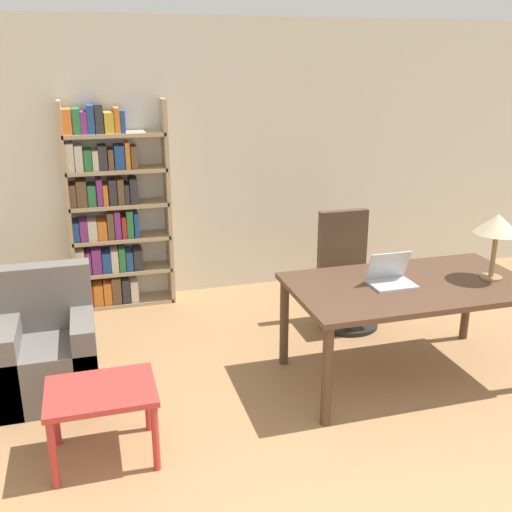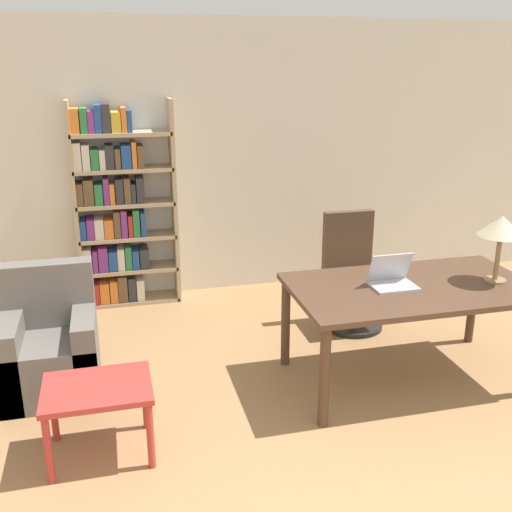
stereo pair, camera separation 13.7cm
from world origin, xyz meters
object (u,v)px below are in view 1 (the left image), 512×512
Objects in this scene: table_lamp at (497,226)px; side_table_blue at (101,399)px; office_chair at (347,276)px; armchair at (49,354)px; laptop at (390,277)px; bookshelf at (110,212)px; desk at (410,294)px.

table_lamp is 0.77× the size of side_table_blue.
office_chair is at bearing 121.05° from table_lamp.
table_lamp reaches higher than office_chair.
armchair is (-0.34, 0.87, -0.09)m from side_table_blue.
laptop is at bearing -97.23° from office_chair.
bookshelf is at bearing 153.02° from office_chair.
table_lamp is at bearing 6.31° from side_table_blue.
desk is at bearing 9.69° from side_table_blue.
bookshelf is (-2.03, 2.05, 0.27)m from desk.
bookshelf is (-2.00, 1.02, 0.49)m from office_chair.
table_lamp is 2.99m from side_table_blue.
laptop is (-0.16, 0.03, 0.14)m from desk.
office_chair is at bearing 12.02° from armchair.
side_table_blue is (-2.88, -0.32, -0.76)m from table_lamp.
armchair is at bearing 169.34° from desk.
desk is 5.57× the size of laptop.
desk reaches higher than side_table_blue.
office_chair is 2.30m from bookshelf.
bookshelf reaches higher than armchair.
armchair is (-2.43, 0.46, -0.50)m from laptop.
bookshelf is (0.55, 1.56, 0.63)m from armchair.
table_lamp is (0.79, -0.09, 0.35)m from laptop.
desk is 0.21m from laptop.
desk is 2.76× the size of side_table_blue.
office_chair is at bearing -26.98° from bookshelf.
office_chair reaches higher than side_table_blue.
desk is at bearing -88.35° from office_chair.
table_lamp reaches higher than desk.
side_table_blue is 2.50m from bookshelf.
laptop reaches higher than side_table_blue.
side_table_blue is (-2.09, -0.41, -0.41)m from laptop.
office_chair is (-0.03, 1.03, -0.22)m from desk.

